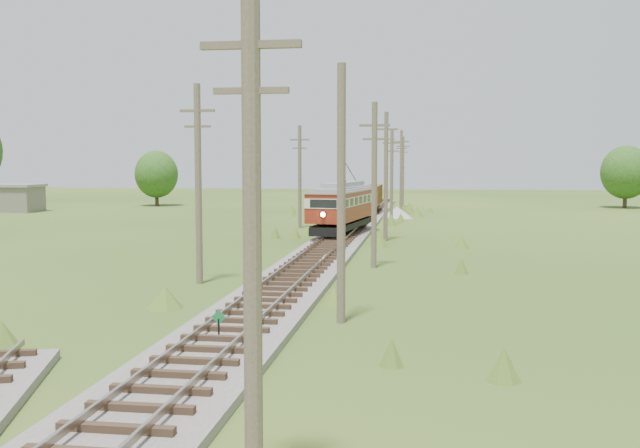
% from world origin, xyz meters
% --- Properties ---
extents(ground, '(260.00, 260.00, 0.00)m').
position_xyz_m(ground, '(0.00, 0.00, 0.00)').
color(ground, '#264815').
rests_on(ground, ground).
extents(railbed_main, '(3.60, 96.00, 0.57)m').
position_xyz_m(railbed_main, '(0.00, 34.00, 0.19)').
color(railbed_main, '#605B54').
rests_on(railbed_main, ground).
extents(switch_marker, '(0.45, 0.06, 1.08)m').
position_xyz_m(switch_marker, '(-0.20, 1.50, 0.63)').
color(switch_marker, black).
rests_on(switch_marker, ground).
extents(streetcar, '(4.18, 11.69, 5.29)m').
position_xyz_m(streetcar, '(-0.00, 33.31, 2.50)').
color(streetcar, black).
rests_on(streetcar, ground).
extents(gondola, '(2.58, 7.77, 2.58)m').
position_xyz_m(gondola, '(0.00, 56.25, 1.95)').
color(gondola, black).
rests_on(gondola, ground).
extents(gravel_pile, '(3.11, 3.30, 1.13)m').
position_xyz_m(gravel_pile, '(3.29, 52.37, 0.53)').
color(gravel_pile, gray).
rests_on(gravel_pile, ground).
extents(utility_pole_r_0, '(1.60, 0.30, 8.50)m').
position_xyz_m(utility_pole_r_0, '(3.20, -8.00, 4.37)').
color(utility_pole_r_0, brown).
rests_on(utility_pole_r_0, ground).
extents(utility_pole_r_1, '(0.30, 0.30, 8.80)m').
position_xyz_m(utility_pole_r_1, '(3.10, 5.00, 4.40)').
color(utility_pole_r_1, brown).
rests_on(utility_pole_r_1, ground).
extents(utility_pole_r_2, '(1.60, 0.30, 8.60)m').
position_xyz_m(utility_pole_r_2, '(3.30, 18.00, 4.42)').
color(utility_pole_r_2, brown).
rests_on(utility_pole_r_2, ground).
extents(utility_pole_r_3, '(1.60, 0.30, 9.00)m').
position_xyz_m(utility_pole_r_3, '(3.20, 31.00, 4.63)').
color(utility_pole_r_3, brown).
rests_on(utility_pole_r_3, ground).
extents(utility_pole_r_4, '(1.60, 0.30, 8.40)m').
position_xyz_m(utility_pole_r_4, '(3.00, 44.00, 4.32)').
color(utility_pole_r_4, brown).
rests_on(utility_pole_r_4, ground).
extents(utility_pole_r_5, '(1.60, 0.30, 8.90)m').
position_xyz_m(utility_pole_r_5, '(3.40, 57.00, 4.58)').
color(utility_pole_r_5, brown).
rests_on(utility_pole_r_5, ground).
extents(utility_pole_r_6, '(1.60, 0.30, 8.70)m').
position_xyz_m(utility_pole_r_6, '(3.20, 70.00, 4.47)').
color(utility_pole_r_6, brown).
rests_on(utility_pole_r_6, ground).
extents(utility_pole_l_a, '(1.60, 0.30, 9.00)m').
position_xyz_m(utility_pole_l_a, '(-4.20, 12.00, 4.63)').
color(utility_pole_l_a, brown).
rests_on(utility_pole_l_a, ground).
extents(utility_pole_l_b, '(1.60, 0.30, 8.60)m').
position_xyz_m(utility_pole_l_b, '(-4.50, 40.00, 4.42)').
color(utility_pole_l_b, brown).
rests_on(utility_pole_l_b, ground).
extents(tree_mid_a, '(5.46, 5.46, 7.03)m').
position_xyz_m(tree_mid_a, '(-28.00, 68.00, 4.02)').
color(tree_mid_a, '#38281C').
rests_on(tree_mid_a, ground).
extents(tree_mid_b, '(5.88, 5.88, 7.57)m').
position_xyz_m(tree_mid_b, '(30.00, 72.00, 4.33)').
color(tree_mid_b, '#38281C').
rests_on(tree_mid_b, ground).
extents(shed, '(6.40, 4.40, 3.10)m').
position_xyz_m(shed, '(-40.00, 55.00, 1.57)').
color(shed, slate).
rests_on(shed, ground).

